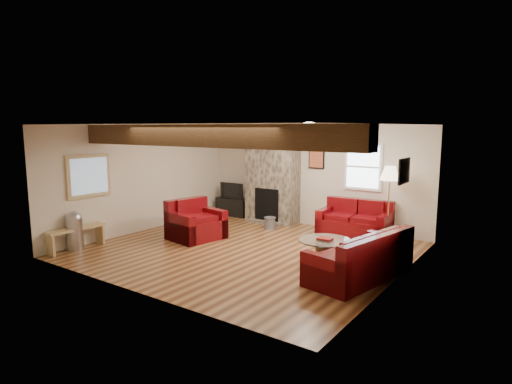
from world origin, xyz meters
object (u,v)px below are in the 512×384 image
sofa_three (360,255)px  coffee_table (325,252)px  armchair_red (196,220)px  television (233,190)px  loveseat (355,219)px  floor_lamp (390,177)px  tv_cabinet (233,207)px

sofa_three → coffee_table: size_ratio=2.14×
sofa_three → armchair_red: 3.91m
coffee_table → television: size_ratio=1.24×
armchair_red → loveseat: bearing=-41.9°
television → floor_lamp: size_ratio=0.47×
tv_cabinet → floor_lamp: size_ratio=0.60×
loveseat → tv_cabinet: 3.71m
floor_lamp → loveseat: bearing=-175.1°
sofa_three → television: bearing=-108.5°
sofa_three → coffee_table: 0.84m
loveseat → tv_cabinet: size_ratio=1.58×
coffee_table → floor_lamp: floor_lamp is taller
sofa_three → coffee_table: bearing=-99.2°
television → floor_lamp: bearing=-3.1°
sofa_three → tv_cabinet: sofa_three is taller
tv_cabinet → floor_lamp: floor_lamp is taller
armchair_red → coffee_table: (3.13, -0.00, -0.20)m
sofa_three → tv_cabinet: bearing=-108.5°
tv_cabinet → loveseat: bearing=-4.6°
television → floor_lamp: (4.42, -0.24, 0.69)m
sofa_three → television: size_ratio=2.65×
loveseat → tv_cabinet: (-3.70, 0.30, -0.17)m
sofa_three → loveseat: 2.70m
tv_cabinet → television: television is taller
tv_cabinet → television: 0.46m
tv_cabinet → television: bearing=0.0°
loveseat → coffee_table: bearing=-85.3°
television → coffee_table: bearing=-31.6°
armchair_red → tv_cabinet: 2.63m
coffee_table → loveseat: bearing=98.5°
sofa_three → floor_lamp: floor_lamp is taller
sofa_three → coffee_table: (-0.77, 0.29, -0.16)m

